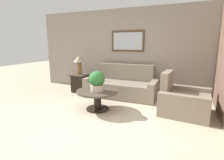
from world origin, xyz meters
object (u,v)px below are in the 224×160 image
(couch_main, at_px, (121,86))
(potted_plant_on_table, at_px, (97,81))
(table_lamp, at_px, (79,61))
(side_table, at_px, (80,83))
(armchair, at_px, (183,101))
(coffee_table, at_px, (97,96))

(couch_main, xyz_separation_m, potted_plant_on_table, (-0.12, -1.31, 0.41))
(couch_main, bearing_deg, table_lamp, -175.03)
(side_table, xyz_separation_m, table_lamp, (-0.00, -0.00, 0.71))
(armchair, distance_m, table_lamp, 3.25)
(coffee_table, bearing_deg, couch_main, 84.20)
(potted_plant_on_table, bearing_deg, table_lamp, 136.90)
(table_lamp, distance_m, potted_plant_on_table, 1.77)
(couch_main, relative_size, side_table, 3.64)
(couch_main, xyz_separation_m, table_lamp, (-1.39, -0.12, 0.72))
(table_lamp, bearing_deg, potted_plant_on_table, -43.10)
(armchair, distance_m, potted_plant_on_table, 1.99)
(couch_main, xyz_separation_m, armchair, (1.73, -0.70, -0.01))
(couch_main, xyz_separation_m, coffee_table, (-0.13, -1.27, 0.05))
(coffee_table, xyz_separation_m, side_table, (-1.26, 1.15, -0.04))
(side_table, bearing_deg, couch_main, 4.97)
(couch_main, relative_size, coffee_table, 2.14)
(armchair, height_order, coffee_table, armchair)
(couch_main, relative_size, table_lamp, 3.46)
(side_table, distance_m, potted_plant_on_table, 1.79)
(armchair, xyz_separation_m, potted_plant_on_table, (-1.85, -0.61, 0.42))
(couch_main, height_order, side_table, couch_main)
(armchair, bearing_deg, couch_main, 73.36)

